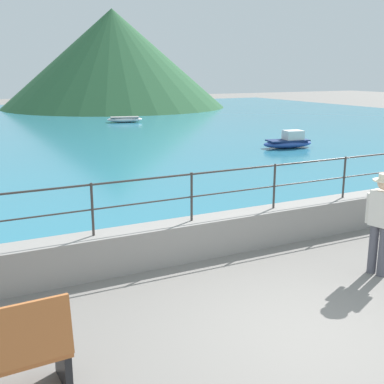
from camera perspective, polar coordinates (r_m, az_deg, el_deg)
The scene contains 8 objects.
ground_plane at distance 6.85m, azimuth 12.74°, elevation -16.03°, with size 120.00×120.00×0.00m, color slate.
promenade_wall at distance 9.14m, azimuth -0.04°, elevation -5.43°, with size 20.00×0.56×0.70m, color gray.
railing at distance 8.86m, azimuth -0.04°, elevation 0.53°, with size 18.44×0.04×0.90m.
lake_water at distance 30.75m, azimuth -19.76°, elevation 6.87°, with size 64.00×44.32×0.06m, color teal.
hill_main at distance 47.11m, azimuth -9.11°, elevation 15.00°, with size 20.48×20.48×8.79m, color #285633.
person_walking at distance 8.75m, azimuth 21.09°, elevation -2.96°, with size 0.38×0.56×1.75m.
boat_2 at distance 22.13m, azimuth 11.16°, elevation 5.75°, with size 2.42×1.26×0.76m.
boat_3 at distance 32.93m, azimuth -7.81°, elevation 8.36°, with size 2.45×1.46×0.36m.
Camera 1 is at (-3.92, -4.48, 3.38)m, focal length 45.94 mm.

